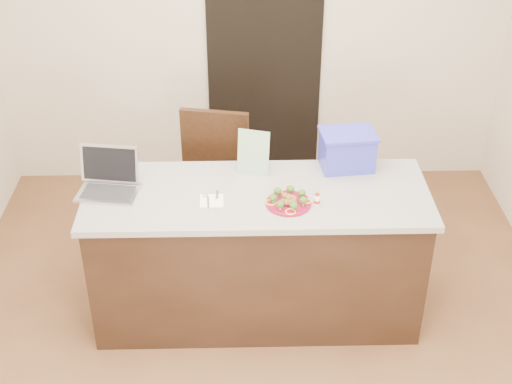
{
  "coord_description": "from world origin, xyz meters",
  "views": [
    {
      "loc": [
        -0.09,
        -3.31,
        3.2
      ],
      "look_at": [
        -0.01,
        0.2,
        0.96
      ],
      "focal_mm": 50.0,
      "sensor_mm": 36.0,
      "label": 1
    }
  ],
  "objects_px": {
    "island": "(257,254)",
    "chair": "(215,178)",
    "plate": "(288,203)",
    "napkin": "(212,201)",
    "blue_box": "(347,150)",
    "yogurt_bottle": "(317,200)",
    "laptop": "(109,179)"
  },
  "relations": [
    {
      "from": "laptop",
      "to": "napkin",
      "type": "bearing_deg",
      "value": -5.39
    },
    {
      "from": "island",
      "to": "yogurt_bottle",
      "type": "relative_size",
      "value": 27.31
    },
    {
      "from": "blue_box",
      "to": "chair",
      "type": "bearing_deg",
      "value": 149.23
    },
    {
      "from": "laptop",
      "to": "chair",
      "type": "height_order",
      "value": "laptop"
    },
    {
      "from": "plate",
      "to": "chair",
      "type": "height_order",
      "value": "chair"
    },
    {
      "from": "blue_box",
      "to": "chair",
      "type": "distance_m",
      "value": 1.02
    },
    {
      "from": "blue_box",
      "to": "island",
      "type": "bearing_deg",
      "value": -159.14
    },
    {
      "from": "plate",
      "to": "chair",
      "type": "xyz_separation_m",
      "value": [
        -0.45,
        0.8,
        -0.32
      ]
    },
    {
      "from": "island",
      "to": "blue_box",
      "type": "height_order",
      "value": "blue_box"
    },
    {
      "from": "island",
      "to": "chair",
      "type": "height_order",
      "value": "chair"
    },
    {
      "from": "plate",
      "to": "napkin",
      "type": "height_order",
      "value": "plate"
    },
    {
      "from": "plate",
      "to": "island",
      "type": "bearing_deg",
      "value": 143.74
    },
    {
      "from": "island",
      "to": "chair",
      "type": "distance_m",
      "value": 0.74
    },
    {
      "from": "blue_box",
      "to": "napkin",
      "type": "bearing_deg",
      "value": -162.02
    },
    {
      "from": "napkin",
      "to": "plate",
      "type": "bearing_deg",
      "value": -5.91
    },
    {
      "from": "blue_box",
      "to": "chair",
      "type": "height_order",
      "value": "blue_box"
    },
    {
      "from": "blue_box",
      "to": "yogurt_bottle",
      "type": "bearing_deg",
      "value": -123.95
    },
    {
      "from": "island",
      "to": "napkin",
      "type": "distance_m",
      "value": 0.54
    },
    {
      "from": "laptop",
      "to": "yogurt_bottle",
      "type": "bearing_deg",
      "value": -0.97
    },
    {
      "from": "laptop",
      "to": "blue_box",
      "type": "bearing_deg",
      "value": 17.31
    },
    {
      "from": "yogurt_bottle",
      "to": "laptop",
      "type": "bearing_deg",
      "value": 170.46
    },
    {
      "from": "napkin",
      "to": "blue_box",
      "type": "height_order",
      "value": "blue_box"
    },
    {
      "from": "napkin",
      "to": "yogurt_bottle",
      "type": "xyz_separation_m",
      "value": [
        0.61,
        -0.05,
        0.03
      ]
    },
    {
      "from": "island",
      "to": "chair",
      "type": "bearing_deg",
      "value": 112.09
    },
    {
      "from": "island",
      "to": "yogurt_bottle",
      "type": "xyz_separation_m",
      "value": [
        0.34,
        -0.14,
        0.49
      ]
    },
    {
      "from": "laptop",
      "to": "chair",
      "type": "distance_m",
      "value": 0.94
    },
    {
      "from": "yogurt_bottle",
      "to": "blue_box",
      "type": "xyz_separation_m",
      "value": [
        0.22,
        0.43,
        0.09
      ]
    },
    {
      "from": "island",
      "to": "yogurt_bottle",
      "type": "distance_m",
      "value": 0.61
    },
    {
      "from": "plate",
      "to": "blue_box",
      "type": "distance_m",
      "value": 0.58
    },
    {
      "from": "plate",
      "to": "napkin",
      "type": "relative_size",
      "value": 1.92
    },
    {
      "from": "yogurt_bottle",
      "to": "laptop",
      "type": "xyz_separation_m",
      "value": [
        -1.22,
        0.21,
        0.04
      ]
    },
    {
      "from": "yogurt_bottle",
      "to": "chair",
      "type": "distance_m",
      "value": 1.07
    }
  ]
}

